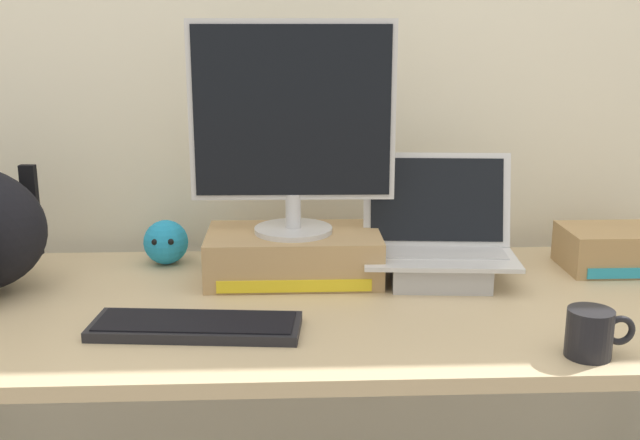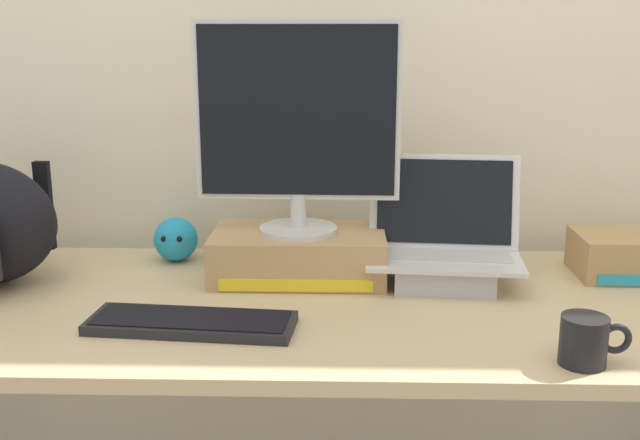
# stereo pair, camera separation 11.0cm
# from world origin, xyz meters

# --- Properties ---
(back_wall) EXTENTS (7.00, 0.10, 2.60)m
(back_wall) POSITION_xyz_m (0.00, 0.49, 1.30)
(back_wall) COLOR silver
(back_wall) RESTS_ON ground
(desk) EXTENTS (2.03, 0.77, 0.71)m
(desk) POSITION_xyz_m (0.00, 0.00, 0.65)
(desk) COLOR tan
(desk) RESTS_ON ground
(toner_box_yellow) EXTENTS (0.40, 0.24, 0.11)m
(toner_box_yellow) POSITION_xyz_m (-0.06, 0.16, 0.77)
(toner_box_yellow) COLOR tan
(toner_box_yellow) RESTS_ON desk
(desktop_monitor) EXTENTS (0.46, 0.18, 0.48)m
(desktop_monitor) POSITION_xyz_m (-0.06, 0.16, 1.08)
(desktop_monitor) COLOR silver
(desktop_monitor) RESTS_ON toner_box_yellow
(open_laptop) EXTENTS (0.36, 0.25, 0.28)m
(open_laptop) POSITION_xyz_m (0.28, 0.13, 0.77)
(open_laptop) COLOR #ADADB2
(open_laptop) RESTS_ON desk
(external_keyboard) EXTENTS (0.42, 0.17, 0.02)m
(external_keyboard) POSITION_xyz_m (-0.25, -0.16, 0.73)
(external_keyboard) COLOR black
(external_keyboard) RESTS_ON desk
(coffee_mug) EXTENTS (0.12, 0.08, 0.09)m
(coffee_mug) POSITION_xyz_m (0.47, -0.31, 0.76)
(coffee_mug) COLOR black
(coffee_mug) RESTS_ON desk
(plush_toy) EXTENTS (0.11, 0.11, 0.11)m
(plush_toy) POSITION_xyz_m (-0.37, 0.28, 0.77)
(plush_toy) COLOR #2393CC
(plush_toy) RESTS_ON desk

